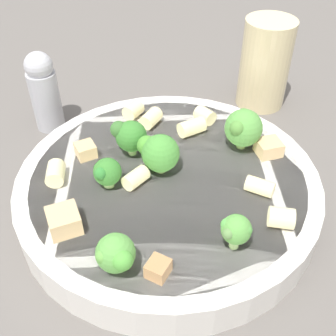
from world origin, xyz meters
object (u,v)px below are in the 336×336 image
at_px(pasta_bowl, 168,187).
at_px(chicken_chunk_0, 64,221).
at_px(broccoli_floret_2, 236,230).
at_px(rigatoni_2, 151,118).
at_px(chicken_chunk_2, 269,148).
at_px(drinking_glass, 264,70).
at_px(rigatoni_5, 260,186).
at_px(chicken_chunk_3, 158,269).
at_px(rigatoni_7, 188,126).
at_px(broccoli_floret_1, 129,135).
at_px(rigatoni_3, 136,178).
at_px(broccoli_floret_3, 119,255).
at_px(broccoli_floret_4, 158,152).
at_px(rigatoni_6, 133,110).
at_px(rigatoni_0, 56,173).
at_px(chicken_chunk_1, 86,149).
at_px(broccoli_floret_5, 107,172).
at_px(rigatoni_1, 281,218).
at_px(pepper_shaker, 44,91).
at_px(rigatoni_4, 205,115).

relative_size(pasta_bowl, chicken_chunk_0, 10.91).
bearing_deg(broccoli_floret_2, rigatoni_2, 133.07).
bearing_deg(chicken_chunk_2, drinking_glass, 102.53).
xyz_separation_m(rigatoni_5, chicken_chunk_3, (-0.05, -0.12, -0.00)).
bearing_deg(rigatoni_7, broccoli_floret_1, -129.31).
bearing_deg(rigatoni_3, broccoli_floret_3, -73.22).
xyz_separation_m(broccoli_floret_1, broccoli_floret_4, (0.04, -0.01, -0.00)).
xyz_separation_m(rigatoni_2, rigatoni_6, (-0.02, 0.01, 0.00)).
relative_size(rigatoni_3, drinking_glass, 0.21).
relative_size(rigatoni_0, rigatoni_6, 1.17).
height_order(rigatoni_7, drinking_glass, drinking_glass).
distance_m(rigatoni_6, chicken_chunk_0, 0.17).
xyz_separation_m(broccoli_floret_1, chicken_chunk_1, (-0.04, -0.02, -0.02)).
bearing_deg(broccoli_floret_5, rigatoni_5, 16.63).
height_order(broccoli_floret_5, rigatoni_1, broccoli_floret_5).
bearing_deg(broccoli_floret_1, rigatoni_5, -4.95).
xyz_separation_m(pasta_bowl, broccoli_floret_2, (0.08, -0.06, 0.04)).
xyz_separation_m(rigatoni_0, rigatoni_2, (0.05, 0.12, -0.00)).
height_order(broccoli_floret_1, chicken_chunk_1, broccoli_floret_1).
height_order(broccoli_floret_3, broccoli_floret_4, broccoli_floret_4).
bearing_deg(pepper_shaker, broccoli_floret_3, -45.13).
bearing_deg(broccoli_floret_2, broccoli_floret_1, 147.41).
relative_size(rigatoni_4, rigatoni_5, 0.80).
height_order(broccoli_floret_5, rigatoni_7, broccoli_floret_5).
bearing_deg(pepper_shaker, drinking_glass, 32.02).
bearing_deg(pasta_bowl, rigatoni_6, 131.62).
bearing_deg(chicken_chunk_1, rigatoni_6, 78.24).
height_order(broccoli_floret_1, rigatoni_2, broccoli_floret_1).
xyz_separation_m(broccoli_floret_4, chicken_chunk_3, (0.04, -0.11, -0.02)).
distance_m(rigatoni_0, rigatoni_5, 0.19).
bearing_deg(drinking_glass, rigatoni_7, -109.93).
bearing_deg(rigatoni_7, rigatoni_3, -102.14).
bearing_deg(rigatoni_4, broccoli_floret_3, -90.86).
bearing_deg(rigatoni_4, chicken_chunk_0, -108.81).
xyz_separation_m(rigatoni_2, chicken_chunk_2, (0.13, -0.01, -0.00)).
xyz_separation_m(rigatoni_2, rigatoni_4, (0.05, 0.03, 0.00)).
bearing_deg(chicken_chunk_0, rigatoni_6, 94.56).
distance_m(broccoli_floret_1, rigatoni_1, 0.17).
xyz_separation_m(broccoli_floret_3, broccoli_floret_5, (-0.05, 0.08, -0.00)).
height_order(rigatoni_6, chicken_chunk_2, rigatoni_6).
bearing_deg(chicken_chunk_1, drinking_glass, 57.83).
relative_size(broccoli_floret_4, rigatoni_4, 2.11).
xyz_separation_m(chicken_chunk_1, chicken_chunk_2, (0.17, 0.07, 0.00)).
relative_size(rigatoni_6, drinking_glass, 0.18).
bearing_deg(broccoli_floret_1, broccoli_floret_4, -20.43).
distance_m(rigatoni_0, chicken_chunk_1, 0.04).
distance_m(rigatoni_3, pepper_shaker, 0.19).
xyz_separation_m(rigatoni_7, drinking_glass, (0.05, 0.15, 0.00)).
distance_m(rigatoni_2, drinking_glass, 0.18).
bearing_deg(rigatoni_0, chicken_chunk_2, 31.32).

